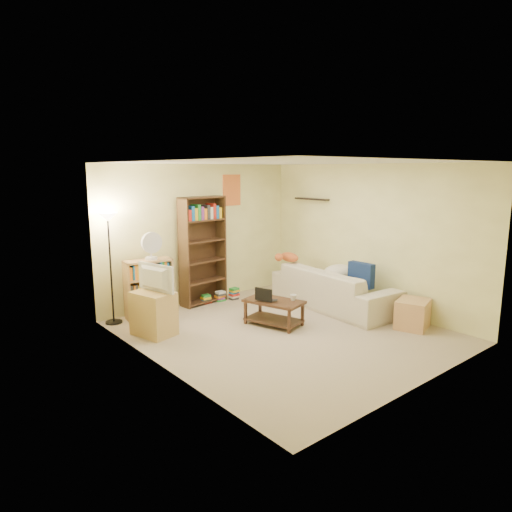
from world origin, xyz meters
The scene contains 19 objects.
room centered at (0.00, 0.01, 1.62)m, with size 4.50×4.54×2.52m.
sofa centered at (1.55, 0.37, 0.35)m, with size 1.12×2.45×0.70m, color #BFB19F.
navy_pillow centered at (1.62, -0.15, 0.67)m, with size 0.46×0.14×0.41m, color navy.
cream_blanket centered at (1.73, 0.42, 0.60)m, with size 0.64×0.46×0.28m, color silver.
tabby_cat centered at (1.31, 1.31, 0.79)m, with size 0.55×0.23×0.19m.
coffee_table centered at (0.10, 0.34, 0.25)m, with size 0.74×1.00×0.40m.
laptop centered at (0.03, 0.40, 0.41)m, with size 0.35×0.37×0.02m, color black.
laptop_screen centered at (-0.09, 0.36, 0.52)m, with size 0.01×0.30×0.20m, color white.
mug centered at (0.32, 0.14, 0.45)m, with size 0.12×0.12×0.10m, color white.
tv_remote centered at (0.11, 0.66, 0.41)m, with size 0.05×0.16×0.02m, color black.
tv_stand centered at (-1.54, 1.15, 0.32)m, with size 0.43×0.60×0.65m, color tan.
television centered at (-1.54, 1.15, 0.85)m, with size 0.27×0.71×0.41m, color black.
tall_bookshelf centered at (-0.08, 2.05, 1.02)m, with size 0.90×0.37×1.94m.
short_bookshelf centered at (-1.23, 1.91, 0.49)m, with size 0.79×0.40×0.97m.
desk_fan centered at (-1.17, 1.87, 1.20)m, with size 0.35×0.19×0.45m.
floor_lamp centered at (-1.80, 2.03, 1.40)m, with size 0.30×0.30×1.76m.
side_table centered at (1.72, 1.20, 0.23)m, with size 0.41×0.41×0.47m, color tan.
end_cabinet centered at (1.65, -1.13, 0.22)m, with size 0.53×0.44×0.44m, color tan.
book_stacks centered at (0.25, 1.94, 0.10)m, with size 0.73×0.26×0.22m.
Camera 1 is at (-4.49, -4.75, 2.39)m, focal length 32.00 mm.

